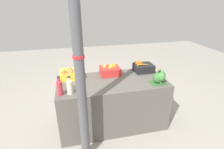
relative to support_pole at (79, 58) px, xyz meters
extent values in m
plane|color=gray|center=(0.48, 0.58, -1.33)|extent=(10.00, 10.00, 0.00)
cube|color=#56514C|center=(0.48, 0.58, -0.95)|extent=(1.61, 0.78, 0.76)
cylinder|color=#4C4C51|center=(0.00, 0.00, 0.00)|extent=(0.11, 0.11, 2.66)
cylinder|color=red|center=(0.00, 0.00, 0.02)|extent=(0.12, 0.12, 0.03)
cube|color=gold|center=(-0.11, 0.81, -0.51)|extent=(0.31, 0.26, 0.12)
sphere|color=red|center=(-0.09, 0.85, -0.46)|extent=(0.07, 0.07, 0.07)
sphere|color=#BC562D|center=(-0.04, 0.73, -0.46)|extent=(0.07, 0.07, 0.07)
sphere|color=#9EBC42|center=(-0.08, 0.86, -0.46)|extent=(0.08, 0.08, 0.08)
sphere|color=#9EBC42|center=(-0.22, 0.84, -0.45)|extent=(0.07, 0.07, 0.07)
sphere|color=#BC562D|center=(-0.16, 0.72, -0.46)|extent=(0.06, 0.06, 0.06)
sphere|color=#9EBC42|center=(-0.10, 0.85, -0.46)|extent=(0.07, 0.07, 0.07)
sphere|color=#9EBC42|center=(-0.04, 0.73, -0.46)|extent=(0.08, 0.08, 0.08)
sphere|color=#BC562D|center=(-0.12, 0.85, -0.45)|extent=(0.06, 0.06, 0.06)
sphere|color=red|center=(-0.18, 0.74, -0.45)|extent=(0.06, 0.06, 0.06)
sphere|color=#BC562D|center=(-0.21, 0.74, -0.46)|extent=(0.08, 0.08, 0.08)
sphere|color=#BC562D|center=(-0.09, 0.74, -0.45)|extent=(0.07, 0.07, 0.07)
sphere|color=#9EBC42|center=(0.00, 0.81, -0.46)|extent=(0.06, 0.06, 0.06)
cube|color=red|center=(0.50, 0.81, -0.51)|extent=(0.31, 0.26, 0.12)
sphere|color=orange|center=(0.58, 0.85, -0.46)|extent=(0.08, 0.08, 0.08)
sphere|color=orange|center=(0.43, 0.86, -0.46)|extent=(0.08, 0.08, 0.08)
sphere|color=orange|center=(0.59, 0.89, -0.46)|extent=(0.08, 0.08, 0.08)
sphere|color=orange|center=(0.51, 0.81, -0.46)|extent=(0.08, 0.08, 0.08)
sphere|color=orange|center=(0.55, 0.87, -0.45)|extent=(0.09, 0.09, 0.09)
cube|color=black|center=(1.08, 0.81, -0.51)|extent=(0.31, 0.26, 0.12)
cone|color=orange|center=(1.02, 0.78, -0.44)|extent=(0.13, 0.05, 0.03)
cone|color=orange|center=(1.02, 0.90, -0.44)|extent=(0.15, 0.05, 0.03)
cone|color=orange|center=(1.03, 0.78, -0.44)|extent=(0.13, 0.05, 0.03)
cone|color=orange|center=(1.07, 0.90, -0.43)|extent=(0.14, 0.04, 0.02)
cone|color=orange|center=(1.07, 0.76, -0.43)|extent=(0.15, 0.07, 0.03)
cone|color=orange|center=(1.03, 0.83, -0.43)|extent=(0.17, 0.05, 0.03)
cube|color=#2D602D|center=(1.11, 0.35, -0.57)|extent=(0.22, 0.18, 0.01)
ellipsoid|color=#387033|center=(1.10, 0.35, -0.49)|extent=(0.12, 0.12, 0.15)
cylinder|color=#B2C693|center=(1.10, 0.35, -0.55)|extent=(0.03, 0.03, 0.02)
ellipsoid|color=#2D602D|center=(1.16, 0.39, -0.48)|extent=(0.11, 0.11, 0.16)
cylinder|color=#B2C693|center=(1.16, 0.39, -0.55)|extent=(0.03, 0.03, 0.02)
ellipsoid|color=#2D602D|center=(1.11, 0.39, -0.50)|extent=(0.11, 0.11, 0.12)
cylinder|color=#B2C693|center=(1.11, 0.39, -0.55)|extent=(0.03, 0.03, 0.02)
ellipsoid|color=#427F3D|center=(1.17, 0.38, -0.47)|extent=(0.12, 0.12, 0.16)
cylinder|color=#B2C693|center=(1.17, 0.38, -0.55)|extent=(0.03, 0.03, 0.02)
ellipsoid|color=#427F3D|center=(1.14, 0.33, -0.47)|extent=(0.12, 0.12, 0.14)
cylinder|color=#B2C693|center=(1.14, 0.33, -0.55)|extent=(0.03, 0.03, 0.02)
cylinder|color=#B2333D|center=(-0.25, 0.33, -0.48)|extent=(0.07, 0.07, 0.18)
cone|color=#B2333D|center=(-0.25, 0.33, -0.38)|extent=(0.07, 0.07, 0.02)
cylinder|color=#B2333D|center=(-0.25, 0.33, -0.36)|extent=(0.03, 0.03, 0.04)
cylinder|color=#2D2D33|center=(-0.25, 0.33, -0.33)|extent=(0.04, 0.04, 0.01)
cylinder|color=beige|center=(-0.13, 0.33, -0.49)|extent=(0.08, 0.08, 0.18)
cone|color=beige|center=(-0.13, 0.33, -0.39)|extent=(0.08, 0.08, 0.02)
cylinder|color=beige|center=(-0.13, 0.33, -0.36)|extent=(0.03, 0.03, 0.04)
cylinder|color=#2D2D33|center=(-0.13, 0.33, -0.34)|extent=(0.04, 0.04, 0.01)
cube|color=#4C3D2D|center=(1.11, 0.35, -0.39)|extent=(0.02, 0.02, 0.01)
ellipsoid|color=#7A664C|center=(1.11, 0.35, -0.37)|extent=(0.07, 0.08, 0.04)
sphere|color=#897556|center=(1.08, 0.31, -0.36)|extent=(0.03, 0.03, 0.03)
cone|color=#4C3D28|center=(1.08, 0.30, -0.36)|extent=(0.02, 0.02, 0.01)
cube|color=#7A664C|center=(1.15, 0.39, -0.36)|extent=(0.04, 0.04, 0.01)
camera|label=1|loc=(-0.06, -1.71, 0.56)|focal=28.00mm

